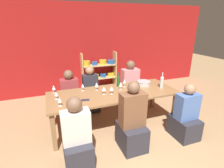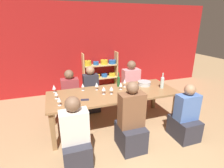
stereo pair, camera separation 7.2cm
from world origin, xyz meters
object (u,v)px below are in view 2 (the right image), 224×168
Objects in this scene: cell_phone at (85,100)px; person_near_a at (131,125)px; wine_glass_empty_b at (111,88)px; person_far_a at (91,94)px; mixing_bowl at (144,83)px; wine_bottle_dark at (119,81)px; wine_glass_red_a at (121,85)px; person_near_b at (185,119)px; wine_glass_red_d at (54,87)px; wine_bottle_green at (162,82)px; dining_table at (114,96)px; shelf_unit at (101,74)px; wine_glass_red_c at (97,85)px; wine_glass_empty_a at (83,85)px; person_far_c at (71,98)px; wine_glass_white_a at (125,81)px; wine_glass_white_b at (56,94)px; person_near_c at (76,141)px; wine_glass_white_c at (59,100)px; person_far_b at (131,88)px; wine_glass_red_b at (104,89)px.

person_near_a is at bearing -42.77° from cell_phone.
wine_glass_empty_b is 0.59m from cell_phone.
person_far_a is at bearing 103.73° from wine_glass_empty_b.
mixing_bowl is 0.92× the size of wine_bottle_dark.
wine_glass_empty_b is (-0.28, -0.19, 0.01)m from wine_glass_red_a.
wine_glass_red_a is at bearing 133.51° from person_near_b.
wine_glass_red_a is 1.39m from wine_glass_red_d.
wine_bottle_green is 0.31× the size of person_near_b.
dining_table is 2.32× the size of person_far_a.
mixing_bowl is 1.89× the size of cell_phone.
shelf_unit reaches higher than wine_glass_red_c.
wine_glass_empty_a is 0.98× the size of cell_phone.
mixing_bowl is 1.17m from person_near_b.
dining_table is at bearing 133.31° from person_far_c.
person_far_a is (0.34, 1.03, -0.34)m from cell_phone.
person_far_c reaches higher than wine_glass_white_a.
dining_table is 2.42× the size of person_far_c.
person_near_c is (0.21, -0.92, -0.45)m from wine_glass_white_b.
person_far_a is at bearing 27.34° from wine_glass_red_d.
person_near_b and person_far_c have the same top height.
wine_glass_empty_b is at bearing -164.46° from mixing_bowl.
wine_glass_red_c is (-0.59, -1.84, 0.33)m from shelf_unit.
wine_glass_white_a is at bearing 151.18° from person_far_c.
dining_table is 16.71× the size of cell_phone.
wine_glass_white_b is 1.07m from wine_glass_empty_b.
person_far_a is (0.86, 0.45, -0.45)m from wine_glass_red_d.
wine_bottle_green reaches higher than wine_glass_empty_b.
wine_glass_white_b is at bearing -166.68° from wine_glass_red_c.
wine_bottle_dark reaches higher than wine_glass_empty_b.
person_near_a is at bearing -95.19° from shelf_unit.
wine_glass_red_a is at bearing -11.90° from wine_glass_red_d.
wine_bottle_dark is 0.26× the size of person_near_a.
wine_glass_white_b is (-1.13, 0.05, 0.18)m from dining_table.
person_near_a is 1.09× the size of person_far_a.
dining_table is at bearing 13.56° from wine_glass_white_c.
person_far_b is 2.46m from person_near_c.
wine_bottle_dark is 0.56m from wine_glass_red_b.
person_near_a is at bearing -146.66° from wine_bottle_green.
wine_glass_red_a is 0.15× the size of person_near_b.
dining_table is 8.85× the size of mixing_bowl.
wine_glass_red_a is at bearing -92.74° from shelf_unit.
mixing_bowl is at bearing 15.54° from wine_glass_empty_b.
wine_glass_red_b is 0.15× the size of person_far_c.
wine_glass_red_c is 1.05× the size of wine_glass_white_c.
wine_glass_red_d reaches higher than wine_glass_white_c.
wine_glass_white_a is (0.11, -0.08, 0.01)m from wine_bottle_dark.
shelf_unit is 3.08m from person_near_b.
wine_glass_red_a is (1.34, 0.06, 0.00)m from wine_glass_white_b.
wine_bottle_dark is 0.48m from wine_glass_empty_b.
wine_glass_white_a reaches higher than wine_glass_red_a.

